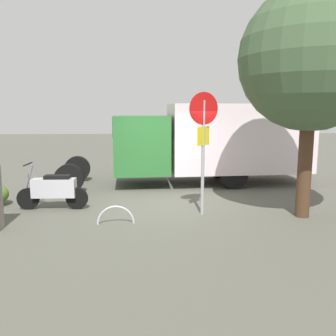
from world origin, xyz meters
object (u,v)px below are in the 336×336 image
Objects in this scene: motorcycle at (54,189)px; bike_rack_hoop at (116,224)px; box_truck_near at (210,139)px; street_tree at (311,59)px; stop_sign at (203,134)px.

bike_rack_hoop is (-1.70, 1.31, -0.52)m from motorcycle.
bike_rack_hoop is (2.86, 4.37, -1.55)m from box_truck_near.
box_truck_near is 10.07× the size of bike_rack_hoop.
street_tree is at bearing -175.69° from bike_rack_hoop.
stop_sign is (-3.74, 0.71, 1.44)m from motorcycle.
stop_sign is (0.82, 3.77, 0.41)m from box_truck_near.
motorcycle is at bearing 30.25° from box_truck_near.
street_tree reaches higher than box_truck_near.
box_truck_near is at bearing -102.23° from stop_sign.
motorcycle is at bearing -9.09° from street_tree.
bike_rack_hoop is at bearing 16.44° from stop_sign.
street_tree reaches higher than bike_rack_hoop.
motorcycle is at bearing -10.74° from stop_sign.
street_tree is (-6.12, 0.98, 3.14)m from motorcycle.
box_truck_near reaches higher than bike_rack_hoop.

